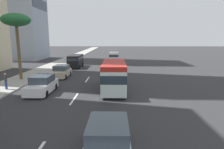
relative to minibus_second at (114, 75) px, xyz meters
The scene contains 12 objects.
ground_plane 15.40m from the minibus_second, 13.03° to the left, with size 198.00×198.00×0.00m, color #2D2D30.
sidewalk_right 19.06m from the minibus_second, 38.23° to the left, with size 162.00×3.88×0.15m, color #9E9B93.
lane_stripe_mid 4.83m from the minibus_second, 130.90° to the left, with size 3.20×0.16×0.01m, color silver.
lane_stripe_far 6.37m from the minibus_second, 34.02° to the left, with size 3.20×0.16×0.01m, color silver.
minibus_second is the anchor object (origin of this frame).
car_third 7.05m from the minibus_second, 99.59° to the left, with size 4.36×1.96×1.70m.
car_fourth 9.70m from the minibus_second, 48.10° to the left, with size 4.16×1.96×1.64m.
van_fifth 22.42m from the minibus_second, ahead, with size 4.76×2.08×2.27m.
van_sixth 17.17m from the minibus_second, 24.50° to the left, with size 5.37×2.12×2.24m.
car_seventh 11.13m from the minibus_second, behind, with size 4.32×1.95×1.68m.
pedestrian_near_lamp 10.89m from the minibus_second, 92.00° to the left, with size 0.39×0.36×1.62m.
palm_tree 13.72m from the minibus_second, 69.40° to the left, with size 3.37×3.37×7.98m.
Camera 1 is at (-2.24, -3.59, 5.16)m, focal length 30.52 mm.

